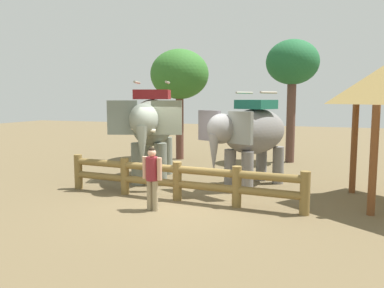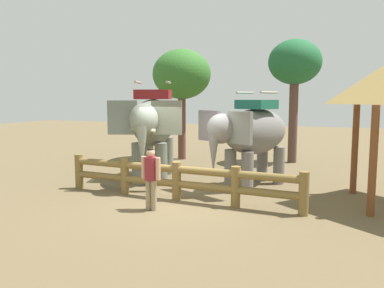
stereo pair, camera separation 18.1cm
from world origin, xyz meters
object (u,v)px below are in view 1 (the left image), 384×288
at_px(elephant_near_left, 152,125).
at_px(tree_back_center, 292,65).
at_px(elephant_center, 251,134).
at_px(log_fence, 177,178).
at_px(tourist_woman_in_black, 152,174).
at_px(tree_far_left, 180,75).

xyz_separation_m(elephant_near_left, tree_back_center, (3.98, 5.38, 2.26)).
bearing_deg(elephant_center, log_fence, -124.58).
bearing_deg(log_fence, tourist_woman_in_black, -101.62).
relative_size(tourist_woman_in_black, tree_far_left, 0.32).
bearing_deg(log_fence, elephant_near_left, 129.76).
bearing_deg(tree_back_center, tourist_woman_in_black, -106.11).
bearing_deg(log_fence, tree_far_left, 110.78).
bearing_deg(tree_back_center, elephant_near_left, -126.50).
xyz_separation_m(log_fence, tree_far_left, (-2.54, 6.69, 3.14)).
bearing_deg(tree_back_center, log_fence, -106.75).
xyz_separation_m(elephant_near_left, tree_far_left, (-0.80, 4.60, 1.89)).
bearing_deg(tourist_woman_in_black, elephant_near_left, 115.48).
relative_size(elephant_near_left, tree_back_center, 0.76).
bearing_deg(tree_far_left, elephant_near_left, -80.10).
xyz_separation_m(elephant_near_left, tourist_woman_in_black, (1.51, -3.17, -0.95)).
bearing_deg(log_fence, tree_back_center, 73.25).
relative_size(elephant_near_left, tree_far_left, 0.81).
bearing_deg(tourist_woman_in_black, tree_far_left, 106.58).
height_order(elephant_near_left, tree_back_center, tree_back_center).
height_order(elephant_near_left, tree_far_left, tree_far_left).
bearing_deg(tourist_woman_in_black, log_fence, 78.38).
height_order(elephant_near_left, tourist_woman_in_black, elephant_near_left).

